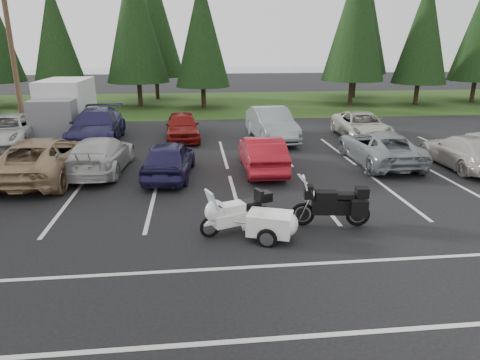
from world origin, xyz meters
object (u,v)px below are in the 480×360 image
box_truck (63,108)px  car_far_0 (8,131)px  car_far_1 (97,126)px  car_near_6 (379,147)px  car_far_2 (182,126)px  car_near_7 (463,151)px  touring_motorcycle (237,209)px  car_near_3 (101,155)px  car_near_5 (262,154)px  utility_pole (11,46)px  car_far_3 (271,124)px  car_near_2 (44,158)px  adventure_motorcycle (331,201)px  car_far_4 (361,126)px  cargo_trailer (270,226)px  car_near_4 (169,159)px

box_truck → car_far_0: (-1.95, -2.71, -0.70)m
car_far_0 → car_far_1: car_far_1 is taller
car_near_6 → car_far_2: size_ratio=1.19×
car_far_1 → car_near_7: bearing=-22.6°
car_far_1 → touring_motorcycle: car_far_1 is taller
car_near_3 → car_near_5: 6.35m
utility_pole → car_far_3: size_ratio=1.77×
car_near_2 → car_near_7: 16.51m
car_far_2 → car_near_5: bearing=-65.2°
car_near_6 → car_far_2: bearing=-33.7°
car_near_7 → adventure_motorcycle: adventure_motorcycle is taller
car_far_2 → car_far_4: bearing=-7.3°
car_far_2 → adventure_motorcycle: bearing=-72.8°
utility_pole → car_far_3: (13.21, -2.36, -3.86)m
car_near_6 → car_far_2: car_far_2 is taller
car_near_3 → adventure_motorcycle: 9.57m
car_far_1 → cargo_trailer: car_far_1 is taller
car_near_6 → car_far_3: car_far_3 is taller
car_far_3 → car_far_4: size_ratio=1.03×
car_near_3 → adventure_motorcycle: size_ratio=1.99×
car_near_7 → adventure_motorcycle: 8.85m
car_far_3 → adventure_motorcycle: car_far_3 is taller
car_near_2 → car_near_6: 13.35m
car_far_0 → car_far_2: (8.54, 0.46, -0.03)m
car_near_4 → car_near_5: size_ratio=0.98×
car_near_4 → car_far_4: car_near_4 is taller
car_near_3 → car_far_4: size_ratio=0.98×
car_far_1 → car_far_4: 13.77m
adventure_motorcycle → car_far_0: bearing=146.8°
box_truck → car_far_1: box_truck is taller
car_near_4 → adventure_motorcycle: (4.68, -5.14, 0.03)m
car_near_6 → car_far_2: 10.02m
car_near_2 → car_far_4: size_ratio=1.15×
utility_pole → car_near_4: (8.23, -8.28, -3.99)m
car_near_2 → car_far_1: size_ratio=0.98×
touring_motorcycle → car_near_5: bearing=52.7°
car_near_5 → car_far_1: size_ratio=0.74×
car_near_3 → car_far_1: bearing=-73.6°
car_far_3 → adventure_motorcycle: (-0.31, -11.06, -0.10)m
car_near_7 → utility_pole: bearing=-22.8°
car_near_4 → touring_motorcycle: 5.63m
car_far_0 → utility_pole: bearing=87.0°
car_near_3 → car_far_0: car_far_0 is taller
utility_pole → car_far_1: (4.29, -2.00, -3.87)m
car_far_4 → car_near_2: bearing=-155.4°
car_far_4 → car_near_4: bearing=-145.4°
car_far_0 → car_far_4: size_ratio=1.09×
car_near_6 → car_far_2: (-8.33, 5.56, 0.02)m
touring_motorcycle → car_far_2: bearing=76.4°
touring_motorcycle → cargo_trailer: (0.80, -0.58, -0.28)m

